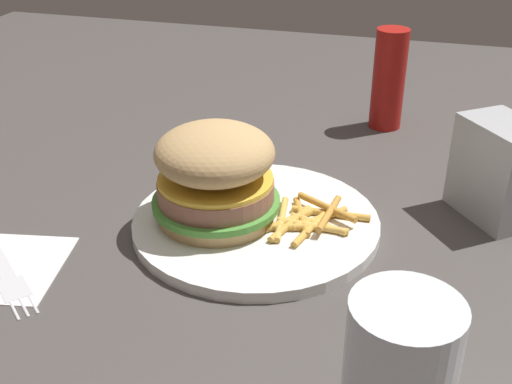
{
  "coord_description": "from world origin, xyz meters",
  "views": [
    {
      "loc": [
        -0.17,
        0.52,
        0.35
      ],
      "look_at": [
        -0.01,
        -0.03,
        0.04
      ],
      "focal_mm": 45.33,
      "sensor_mm": 36.0,
      "label": 1
    }
  ],
  "objects": [
    {
      "name": "drink_glass",
      "position": [
        -0.17,
        0.2,
        0.05
      ],
      "size": [
        0.07,
        0.07,
        0.1
      ],
      "color": "silver",
      "rests_on": "ground_plane"
    },
    {
      "name": "sandwich",
      "position": [
        0.03,
        -0.02,
        0.06
      ],
      "size": [
        0.13,
        0.13,
        0.1
      ],
      "color": "tan",
      "rests_on": "plate"
    },
    {
      "name": "napkin",
      "position": [
        0.2,
        0.11,
        0.0
      ],
      "size": [
        0.13,
        0.13,
        0.0
      ],
      "primitive_type": "cube",
      "rotation": [
        0.0,
        0.0,
        0.19
      ],
      "color": "white",
      "rests_on": "ground_plane"
    },
    {
      "name": "napkin_dispenser",
      "position": [
        -0.25,
        -0.12,
        0.05
      ],
      "size": [
        0.1,
        0.11,
        0.1
      ],
      "primitive_type": "cube",
      "rotation": [
        0.0,
        0.0,
        5.37
      ],
      "color": "#B7BABF",
      "rests_on": "ground_plane"
    },
    {
      "name": "ketchup_bottle",
      "position": [
        -0.11,
        -0.34,
        0.07
      ],
      "size": [
        0.04,
        0.04,
        0.14
      ],
      "primitive_type": "cylinder",
      "color": "#B21914",
      "rests_on": "ground_plane"
    },
    {
      "name": "plate",
      "position": [
        -0.01,
        -0.03,
        0.01
      ],
      "size": [
        0.25,
        0.25,
        0.01
      ],
      "primitive_type": "cylinder",
      "color": "white",
      "rests_on": "ground_plane"
    },
    {
      "name": "fork",
      "position": [
        0.19,
        0.11,
        0.0
      ],
      "size": [
        0.14,
        0.13,
        0.0
      ],
      "color": "silver",
      "rests_on": "napkin"
    },
    {
      "name": "ground_plane",
      "position": [
        0.0,
        0.0,
        0.0
      ],
      "size": [
        1.6,
        1.6,
        0.0
      ],
      "primitive_type": "plane",
      "color": "#47423F"
    },
    {
      "name": "fries_pile",
      "position": [
        -0.07,
        -0.03,
        0.02
      ],
      "size": [
        0.1,
        0.09,
        0.01
      ],
      "color": "gold",
      "rests_on": "plate"
    }
  ]
}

